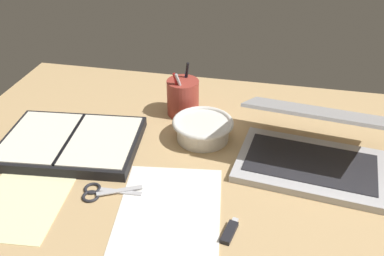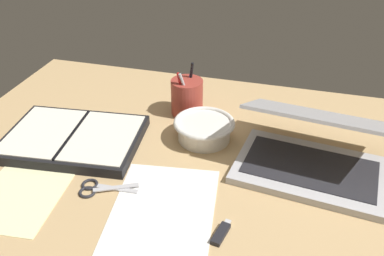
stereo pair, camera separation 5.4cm
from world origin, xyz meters
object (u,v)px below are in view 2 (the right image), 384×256
laptop (314,151)px  pen_cup (187,97)px  scissors (96,188)px  bowl (204,129)px  planner (73,138)px

laptop → pen_cup: size_ratio=2.51×
scissors → pen_cup: bearing=60.3°
bowl → planner: 34.61cm
pen_cup → planner: (-24.56, -23.11, -3.87)cm
bowl → pen_cup: size_ratio=1.08×
bowl → pen_cup: (-8.18, 12.04, 2.16)cm
laptop → scissors: bearing=-148.6°
bowl → laptop: bearing=-10.7°
laptop → planner: laptop is taller
bowl → planner: (-32.74, -11.07, -1.71)cm
pen_cup → scissors: bearing=-105.3°
pen_cup → scissors: 40.44cm
laptop → planner: 61.30cm
laptop → scissors: size_ratio=2.79×
bowl → scissors: bearing=-125.1°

